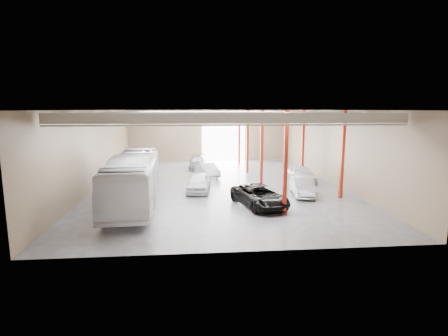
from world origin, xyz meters
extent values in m
cube|color=#414145|center=(0.00, 0.00, 0.00)|extent=(22.00, 32.00, 0.01)
cube|color=#AAAAA5|center=(0.00, 0.00, 7.00)|extent=(22.00, 32.00, 0.12)
cube|color=brown|center=(0.00, 16.00, 3.50)|extent=(22.00, 0.12, 7.00)
cube|color=brown|center=(0.00, -16.00, 3.50)|extent=(22.00, 0.12, 7.00)
cube|color=brown|center=(-11.00, 0.00, 3.50)|extent=(0.12, 32.00, 7.00)
cube|color=brown|center=(11.00, 0.00, 3.50)|extent=(0.12, 32.00, 7.00)
cube|color=white|center=(2.00, 15.85, 2.50)|extent=(6.00, 0.20, 5.00)
cube|color=#9C2311|center=(3.80, -10.00, 3.50)|extent=(0.25, 0.25, 7.00)
cube|color=#9C2311|center=(3.80, -2.00, 3.50)|extent=(0.25, 0.25, 7.00)
cube|color=#9C2311|center=(3.80, 6.00, 3.50)|extent=(0.25, 0.25, 7.00)
cube|color=#9C2311|center=(3.80, 13.00, 3.50)|extent=(0.25, 0.25, 7.00)
cube|color=#9C2311|center=(9.50, -6.00, 3.50)|extent=(0.25, 0.25, 7.00)
cube|color=#9C2311|center=(9.50, 4.00, 3.50)|extent=(0.25, 0.25, 7.00)
cube|color=beige|center=(0.00, -12.00, 6.55)|extent=(21.60, 0.15, 0.60)
cube|color=beige|center=(0.00, -12.00, 6.15)|extent=(21.60, 0.10, 0.10)
cube|color=beige|center=(0.00, -6.00, 6.55)|extent=(21.60, 0.15, 0.60)
cube|color=beige|center=(0.00, -6.00, 6.15)|extent=(21.60, 0.10, 0.10)
cube|color=beige|center=(0.00, 0.00, 6.55)|extent=(21.60, 0.15, 0.60)
cube|color=beige|center=(0.00, 0.00, 6.15)|extent=(21.60, 0.10, 0.10)
cube|color=beige|center=(0.00, 6.00, 6.55)|extent=(21.60, 0.15, 0.60)
cube|color=beige|center=(0.00, 6.00, 6.15)|extent=(21.60, 0.10, 0.10)
cube|color=beige|center=(0.00, 12.00, 6.55)|extent=(21.60, 0.15, 0.60)
cube|color=beige|center=(0.00, 12.00, 6.15)|extent=(21.60, 0.10, 0.10)
imported|color=silver|center=(-6.80, -6.11, 1.87)|extent=(3.85, 13.59, 3.75)
imported|color=black|center=(2.50, -7.85, 0.79)|extent=(4.13, 6.18, 1.58)
imported|color=silver|center=(-1.85, -2.65, 0.80)|extent=(2.38, 4.87, 1.60)
imported|color=#B5B5BA|center=(-0.82, 4.25, 0.73)|extent=(2.75, 4.69, 1.46)
imported|color=slate|center=(-1.71, 9.45, 0.73)|extent=(2.24, 5.08, 1.45)
imported|color=silver|center=(6.73, -4.86, 0.76)|extent=(2.19, 4.76, 1.51)
imported|color=silver|center=(8.30, 0.34, 0.79)|extent=(2.02, 4.70, 1.58)
camera|label=1|loc=(-2.35, -32.43, 7.05)|focal=28.00mm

